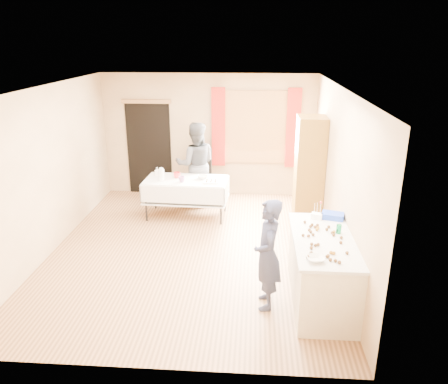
# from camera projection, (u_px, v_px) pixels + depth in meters

# --- Properties ---
(floor) EXTENTS (4.50, 5.50, 0.02)m
(floor) POSITION_uv_depth(u_px,v_px,m) (192.00, 250.00, 7.17)
(floor) COLOR #9E7047
(floor) RESTS_ON ground
(ceiling) EXTENTS (4.50, 5.50, 0.02)m
(ceiling) POSITION_uv_depth(u_px,v_px,m) (188.00, 87.00, 6.29)
(ceiling) COLOR white
(ceiling) RESTS_ON floor
(wall_back) EXTENTS (4.50, 0.02, 2.60)m
(wall_back) POSITION_uv_depth(u_px,v_px,m) (209.00, 136.00, 9.33)
(wall_back) COLOR tan
(wall_back) RESTS_ON floor
(wall_front) EXTENTS (4.50, 0.02, 2.60)m
(wall_front) POSITION_uv_depth(u_px,v_px,m) (148.00, 259.00, 4.14)
(wall_front) COLOR tan
(wall_front) RESTS_ON floor
(wall_left) EXTENTS (0.02, 5.50, 2.60)m
(wall_left) POSITION_uv_depth(u_px,v_px,m) (48.00, 171.00, 6.88)
(wall_left) COLOR tan
(wall_left) RESTS_ON floor
(wall_right) EXTENTS (0.02, 5.50, 2.60)m
(wall_right) POSITION_uv_depth(u_px,v_px,m) (338.00, 177.00, 6.58)
(wall_right) COLOR tan
(wall_right) RESTS_ON floor
(window_frame) EXTENTS (1.32, 0.06, 1.52)m
(window_frame) POSITION_uv_depth(u_px,v_px,m) (256.00, 127.00, 9.16)
(window_frame) COLOR olive
(window_frame) RESTS_ON wall_back
(window_pane) EXTENTS (1.20, 0.02, 1.40)m
(window_pane) POSITION_uv_depth(u_px,v_px,m) (256.00, 128.00, 9.14)
(window_pane) COLOR white
(window_pane) RESTS_ON wall_back
(curtain_left) EXTENTS (0.28, 0.06, 1.65)m
(curtain_left) POSITION_uv_depth(u_px,v_px,m) (218.00, 127.00, 9.16)
(curtain_left) COLOR #B21E14
(curtain_left) RESTS_ON wall_back
(curtain_right) EXTENTS (0.28, 0.06, 1.65)m
(curtain_right) POSITION_uv_depth(u_px,v_px,m) (293.00, 128.00, 9.06)
(curtain_right) COLOR #B21E14
(curtain_right) RESTS_ON wall_back
(doorway) EXTENTS (0.95, 0.04, 2.00)m
(doorway) POSITION_uv_depth(u_px,v_px,m) (149.00, 149.00, 9.49)
(doorway) COLOR black
(doorway) RESTS_ON floor
(door_lintel) EXTENTS (1.05, 0.06, 0.08)m
(door_lintel) POSITION_uv_depth(u_px,v_px,m) (146.00, 101.00, 9.12)
(door_lintel) COLOR olive
(door_lintel) RESTS_ON wall_back
(cabinet) EXTENTS (0.50, 0.60, 1.98)m
(cabinet) POSITION_uv_depth(u_px,v_px,m) (309.00, 171.00, 7.95)
(cabinet) COLOR brown
(cabinet) RESTS_ON floor
(counter) EXTENTS (0.79, 1.66, 0.91)m
(counter) POSITION_uv_depth(u_px,v_px,m) (322.00, 270.00, 5.62)
(counter) COLOR beige
(counter) RESTS_ON floor
(party_table) EXTENTS (1.61, 0.88, 0.75)m
(party_table) POSITION_uv_depth(u_px,v_px,m) (186.00, 194.00, 8.36)
(party_table) COLOR black
(party_table) RESTS_ON floor
(chair) EXTENTS (0.52, 0.52, 1.08)m
(chair) POSITION_uv_depth(u_px,v_px,m) (199.00, 184.00, 9.32)
(chair) COLOR black
(chair) RESTS_ON floor
(girl) EXTENTS (0.57, 0.40, 1.46)m
(girl) POSITION_uv_depth(u_px,v_px,m) (268.00, 255.00, 5.44)
(girl) COLOR #1F2441
(girl) RESTS_ON floor
(woman) EXTENTS (1.03, 0.90, 1.71)m
(woman) POSITION_uv_depth(u_px,v_px,m) (196.00, 164.00, 8.84)
(woman) COLOR black
(woman) RESTS_ON floor
(soda_can) EXTENTS (0.07, 0.07, 0.12)m
(soda_can) POSITION_uv_depth(u_px,v_px,m) (339.00, 229.00, 5.59)
(soda_can) COLOR #0D7B42
(soda_can) RESTS_ON counter
(mixing_bowl) EXTENTS (0.26, 0.26, 0.05)m
(mixing_bowl) POSITION_uv_depth(u_px,v_px,m) (315.00, 259.00, 4.91)
(mixing_bowl) COLOR white
(mixing_bowl) RESTS_ON counter
(foam_block) EXTENTS (0.18, 0.15, 0.08)m
(foam_block) POSITION_uv_depth(u_px,v_px,m) (317.00, 216.00, 6.04)
(foam_block) COLOR white
(foam_block) RESTS_ON counter
(blue_basket) EXTENTS (0.34, 0.27, 0.08)m
(blue_basket) POSITION_uv_depth(u_px,v_px,m) (333.00, 216.00, 6.06)
(blue_basket) COLOR #1D3BBC
(blue_basket) RESTS_ON counter
(pitcher) EXTENTS (0.12, 0.12, 0.22)m
(pitcher) POSITION_uv_depth(u_px,v_px,m) (161.00, 175.00, 8.15)
(pitcher) COLOR silver
(pitcher) RESTS_ON party_table
(cup_red) EXTENTS (0.20, 0.20, 0.11)m
(cup_red) POSITION_uv_depth(u_px,v_px,m) (177.00, 175.00, 8.33)
(cup_red) COLOR red
(cup_red) RESTS_ON party_table
(cup_rainbow) EXTENTS (0.16, 0.16, 0.11)m
(cup_rainbow) POSITION_uv_depth(u_px,v_px,m) (182.00, 179.00, 8.08)
(cup_rainbow) COLOR red
(cup_rainbow) RESTS_ON party_table
(small_bowl) EXTENTS (0.29, 0.29, 0.06)m
(small_bowl) POSITION_uv_depth(u_px,v_px,m) (203.00, 177.00, 8.29)
(small_bowl) COLOR white
(small_bowl) RESTS_ON party_table
(pastry_tray) EXTENTS (0.29, 0.22, 0.02)m
(pastry_tray) POSITION_uv_depth(u_px,v_px,m) (211.00, 182.00, 8.07)
(pastry_tray) COLOR white
(pastry_tray) RESTS_ON party_table
(bottle) EXTENTS (0.12, 0.12, 0.16)m
(bottle) POSITION_uv_depth(u_px,v_px,m) (157.00, 171.00, 8.47)
(bottle) COLOR white
(bottle) RESTS_ON party_table
(cake_balls) EXTENTS (0.52, 1.14, 0.04)m
(cake_balls) POSITION_uv_depth(u_px,v_px,m) (322.00, 239.00, 5.39)
(cake_balls) COLOR #3F2314
(cake_balls) RESTS_ON counter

